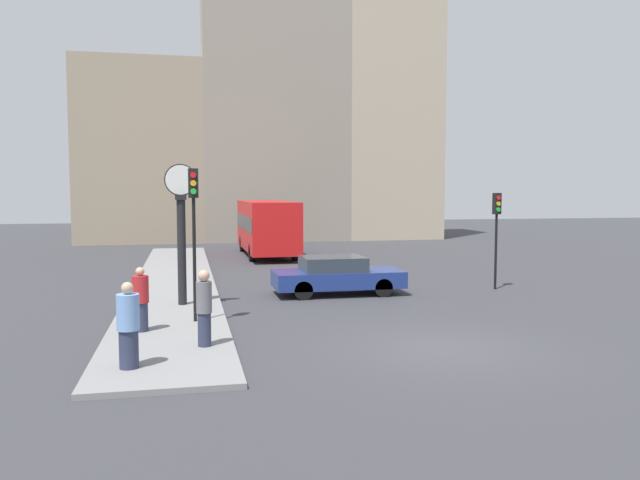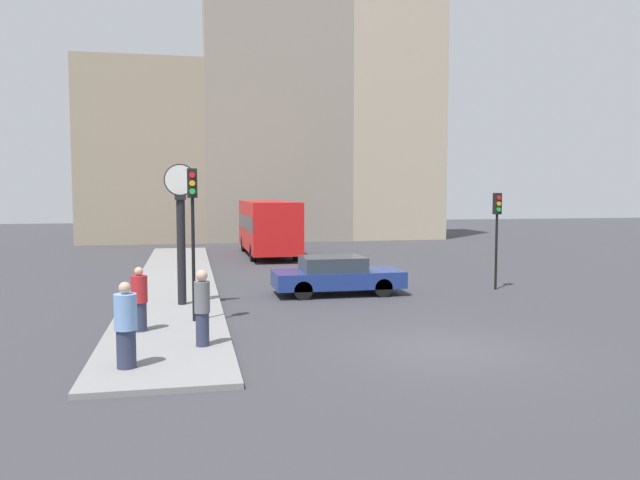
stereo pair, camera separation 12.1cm
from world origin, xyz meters
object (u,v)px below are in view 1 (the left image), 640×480
(bus_distant, at_px, (267,225))
(traffic_light_far, at_px, (497,220))
(sedan_car, at_px, (336,275))
(pedestrian_red_top, at_px, (141,300))
(street_clock, at_px, (181,231))
(pedestrian_blue_stripe, at_px, (128,326))
(traffic_light_near, at_px, (194,213))
(pedestrian_grey_jacket, at_px, (204,308))

(bus_distant, height_order, traffic_light_far, traffic_light_far)
(sedan_car, relative_size, pedestrian_red_top, 2.78)
(traffic_light_far, bearing_deg, pedestrian_red_top, -157.92)
(bus_distant, xyz_separation_m, street_clock, (-4.46, -14.88, 0.66))
(bus_distant, height_order, pedestrian_red_top, bus_distant)
(bus_distant, distance_m, traffic_light_far, 15.04)
(pedestrian_blue_stripe, relative_size, pedestrian_red_top, 1.06)
(street_clock, bearing_deg, traffic_light_far, 7.08)
(traffic_light_near, bearing_deg, bus_distant, 76.70)
(pedestrian_blue_stripe, bearing_deg, traffic_light_near, 72.45)
(sedan_car, bearing_deg, pedestrian_grey_jacket, -124.37)
(bus_distant, bearing_deg, pedestrian_blue_stripe, -104.13)
(traffic_light_near, height_order, pedestrian_red_top, traffic_light_near)
(pedestrian_red_top, height_order, pedestrian_grey_jacket, pedestrian_grey_jacket)
(traffic_light_far, bearing_deg, pedestrian_blue_stripe, -145.93)
(traffic_light_far, height_order, pedestrian_red_top, traffic_light_far)
(traffic_light_near, relative_size, pedestrian_blue_stripe, 2.38)
(pedestrian_blue_stripe, bearing_deg, street_clock, 81.74)
(street_clock, distance_m, pedestrian_red_top, 3.91)
(traffic_light_far, height_order, pedestrian_grey_jacket, traffic_light_far)
(traffic_light_near, height_order, pedestrian_grey_jacket, traffic_light_near)
(sedan_car, distance_m, pedestrian_red_top, 7.90)
(bus_distant, distance_m, pedestrian_red_top, 19.18)
(traffic_light_near, relative_size, pedestrian_grey_jacket, 2.36)
(traffic_light_near, distance_m, pedestrian_grey_jacket, 3.39)
(traffic_light_near, height_order, traffic_light_far, traffic_light_near)
(pedestrian_blue_stripe, bearing_deg, sedan_car, 53.35)
(traffic_light_near, bearing_deg, sedan_car, 40.20)
(pedestrian_grey_jacket, bearing_deg, bus_distant, 78.89)
(bus_distant, bearing_deg, traffic_light_far, -64.10)
(traffic_light_far, bearing_deg, bus_distant, 115.90)
(bus_distant, xyz_separation_m, traffic_light_far, (6.56, -13.51, 0.80))
(pedestrian_red_top, bearing_deg, pedestrian_grey_jacket, -50.94)
(pedestrian_blue_stripe, bearing_deg, pedestrian_red_top, 89.88)
(bus_distant, bearing_deg, pedestrian_grey_jacket, -101.11)
(sedan_car, height_order, pedestrian_red_top, pedestrian_red_top)
(bus_distant, bearing_deg, street_clock, -106.70)
(traffic_light_far, distance_m, pedestrian_grey_jacket, 12.56)
(traffic_light_far, bearing_deg, traffic_light_near, -159.74)
(bus_distant, xyz_separation_m, traffic_light_near, (-4.12, -17.45, 1.27))
(street_clock, bearing_deg, traffic_light_near, -82.48)
(sedan_car, bearing_deg, pedestrian_red_top, -140.84)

